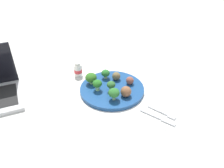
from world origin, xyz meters
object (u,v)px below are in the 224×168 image
broccoli_floret_near_rim (106,73)px  meatball_center (116,76)px  broccoli_floret_front_right (97,84)px  yogurt_bottle (78,70)px  fork (163,112)px  napkin (159,115)px  broccoli_floret_back_left (114,93)px  broccoli_floret_back_right (111,85)px  broccoli_floret_mid_right (91,78)px  plate (112,89)px  knife (159,118)px  meatball_front_right (130,81)px  meatball_mid_left (126,92)px

broccoli_floret_near_rim → meatball_center: 0.05m
broccoli_floret_front_right → yogurt_bottle: 0.17m
broccoli_floret_near_rim → fork: size_ratio=0.35×
broccoli_floret_near_rim → fork: broccoli_floret_near_rim is taller
broccoli_floret_front_right → napkin: (0.28, 0.01, -0.04)m
broccoli_floret_back_left → napkin: (0.19, 0.03, -0.05)m
broccoli_floret_front_right → broccoli_floret_back_left: 0.10m
broccoli_floret_near_rim → broccoli_floret_back_right: size_ratio=0.90×
meatball_center → napkin: size_ratio=0.22×
broccoli_floret_front_right → broccoli_floret_back_left: bearing=-9.4°
broccoli_floret_back_left → meatball_center: 0.15m
broccoli_floret_mid_right → meatball_center: broccoli_floret_mid_right is taller
plate → fork: (0.25, -0.02, -0.00)m
broccoli_floret_back_left → broccoli_floret_mid_right: same height
broccoli_floret_back_left → broccoli_floret_mid_right: bearing=164.6°
meatball_center → knife: (0.27, -0.12, -0.03)m
plate → broccoli_floret_back_right: bearing=-66.1°
meatball_front_right → knife: bearing=-31.7°
napkin → yogurt_bottle: size_ratio=2.41×
broccoli_floret_near_rim → yogurt_bottle: yogurt_bottle is taller
broccoli_floret_back_left → knife: broccoli_floret_back_left is taller
meatball_mid_left → yogurt_bottle: (-0.28, 0.03, -0.01)m
broccoli_floret_near_rim → napkin: bearing=-15.0°
knife → napkin: bearing=111.0°
broccoli_floret_near_rim → meatball_center: bearing=18.8°
plate → meatball_center: size_ratio=7.46×
meatball_mid_left → yogurt_bottle: 0.29m
broccoli_floret_front_right → fork: size_ratio=0.41×
fork → knife: (-0.00, -0.04, -0.00)m
broccoli_floret_near_rim → meatball_mid_left: size_ratio=0.94×
meatball_front_right → napkin: bearing=-28.5°
broccoli_floret_mid_right → yogurt_bottle: 0.12m
meatball_center → yogurt_bottle: (-0.18, -0.05, -0.00)m
plate → broccoli_floret_back_right: size_ratio=5.95×
broccoli_floret_back_left → napkin: size_ratio=0.31×
napkin → fork: (0.01, 0.02, 0.00)m
meatball_center → fork: 0.28m
broccoli_floret_mid_right → plate: bearing=13.8°
meatball_mid_left → knife: meatball_mid_left is taller
broccoli_floret_mid_right → knife: (0.34, -0.03, -0.04)m
meatball_front_right → napkin: (0.19, -0.10, -0.03)m
broccoli_floret_mid_right → yogurt_bottle: size_ratio=0.74×
meatball_mid_left → meatball_front_right: meatball_mid_left is taller
meatball_mid_left → yogurt_bottle: size_ratio=0.64×
napkin → broccoli_floret_near_rim: bearing=165.0°
broccoli_floret_back_right → yogurt_bottle: (-0.21, 0.04, -0.01)m
broccoli_floret_mid_right → napkin: size_ratio=0.30×
yogurt_bottle → knife: bearing=-8.4°
broccoli_floret_mid_right → meatball_front_right: bearing=32.7°
broccoli_floret_near_rim → broccoli_floret_mid_right: 0.08m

